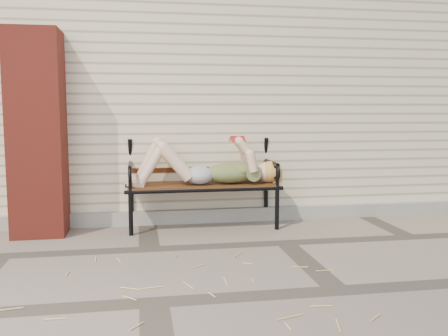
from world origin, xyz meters
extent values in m
plane|color=#776A5B|center=(0.00, 0.00, 0.00)|extent=(80.00, 80.00, 0.00)
cube|color=beige|center=(0.00, 3.00, 1.50)|extent=(8.00, 4.00, 3.00)
cube|color=#A8A498|center=(0.00, 0.97, 0.07)|extent=(8.00, 0.10, 0.15)
cube|color=maroon|center=(-2.30, 0.75, 1.00)|extent=(0.50, 0.50, 2.00)
cylinder|color=black|center=(-1.42, 0.52, 0.23)|extent=(0.04, 0.04, 0.45)
cylinder|color=black|center=(-1.42, 0.98, 0.23)|extent=(0.04, 0.04, 0.45)
cylinder|color=black|center=(0.07, 0.52, 0.23)|extent=(0.04, 0.04, 0.45)
cylinder|color=black|center=(0.07, 0.98, 0.23)|extent=(0.04, 0.04, 0.45)
cube|color=#502D14|center=(-0.68, 0.75, 0.45)|extent=(1.52, 0.49, 0.03)
cylinder|color=black|center=(-0.68, 0.52, 0.43)|extent=(1.60, 0.04, 0.04)
cylinder|color=black|center=(-0.68, 0.98, 0.43)|extent=(1.60, 0.04, 0.04)
torus|color=black|center=(-0.68, 1.09, 0.95)|extent=(0.28, 0.04, 0.28)
ellipsoid|color=#093A40|center=(-0.39, 0.72, 0.57)|extent=(0.54, 0.31, 0.21)
ellipsoid|color=#093A40|center=(-0.27, 0.72, 0.61)|extent=(0.26, 0.30, 0.16)
ellipsoid|color=#A2A2A7|center=(-0.72, 0.72, 0.56)|extent=(0.30, 0.34, 0.19)
sphere|color=beige|center=(0.00, 0.72, 0.57)|extent=(0.22, 0.22, 0.22)
ellipsoid|color=#DAA852|center=(0.05, 0.72, 0.58)|extent=(0.25, 0.25, 0.23)
cube|color=#B3141A|center=(-0.31, 0.72, 0.95)|extent=(0.14, 0.02, 0.02)
cube|color=white|center=(-0.31, 0.68, 0.93)|extent=(0.14, 0.09, 0.05)
cube|color=white|center=(-0.31, 0.76, 0.93)|extent=(0.14, 0.09, 0.05)
cube|color=#B3141A|center=(-0.31, 0.67, 0.93)|extent=(0.15, 0.09, 0.05)
cube|color=#B3141A|center=(-0.31, 0.76, 0.93)|extent=(0.15, 0.09, 0.05)
cylinder|color=#D9C069|center=(0.48, -0.97, 0.01)|extent=(0.11, 0.02, 0.01)
cylinder|color=#D9C069|center=(0.10, -1.12, 0.01)|extent=(0.04, 0.08, 0.01)
cylinder|color=#D9C069|center=(-1.29, -1.46, 0.01)|extent=(0.11, 0.06, 0.01)
cylinder|color=#D9C069|center=(-2.23, -0.86, 0.01)|extent=(0.03, 0.12, 0.01)
cylinder|color=#D9C069|center=(-1.17, -1.53, 0.01)|extent=(0.12, 0.08, 0.01)
cylinder|color=#D9C069|center=(-1.74, -1.11, 0.01)|extent=(0.02, 0.10, 0.01)
cylinder|color=#D9C069|center=(-1.12, -1.01, 0.01)|extent=(0.09, 0.09, 0.01)
cylinder|color=#D9C069|center=(-0.99, -1.15, 0.01)|extent=(0.05, 0.13, 0.01)
cylinder|color=#D9C069|center=(0.21, -0.60, 0.01)|extent=(0.07, 0.11, 0.01)
cylinder|color=#D9C069|center=(-0.48, -1.02, 0.01)|extent=(0.13, 0.06, 0.01)
cylinder|color=#D9C069|center=(-1.26, -0.68, 0.01)|extent=(0.05, 0.15, 0.01)
cylinder|color=#D9C069|center=(-0.55, -1.79, 0.01)|extent=(0.13, 0.10, 0.01)
cylinder|color=#D9C069|center=(-2.33, -0.46, 0.01)|extent=(0.03, 0.08, 0.01)
cylinder|color=#D9C069|center=(-1.55, -0.70, 0.01)|extent=(0.07, 0.10, 0.01)
cylinder|color=#D9C069|center=(-0.65, -0.44, 0.01)|extent=(0.14, 0.09, 0.01)
cylinder|color=#D9C069|center=(-0.26, -1.33, 0.01)|extent=(0.07, 0.17, 0.01)
cylinder|color=#D9C069|center=(0.37, -1.12, 0.01)|extent=(0.02, 0.09, 0.01)
cylinder|color=#D9C069|center=(-1.99, -0.27, 0.01)|extent=(0.05, 0.09, 0.01)
cylinder|color=#D9C069|center=(-1.58, -1.28, 0.01)|extent=(0.10, 0.15, 0.01)
cylinder|color=#D9C069|center=(-1.92, -0.88, 0.01)|extent=(0.11, 0.06, 0.01)
cylinder|color=#D9C069|center=(-2.26, -0.74, 0.01)|extent=(0.09, 0.05, 0.01)
cylinder|color=#D9C069|center=(-1.09, -1.22, 0.01)|extent=(0.09, 0.11, 0.01)
cylinder|color=#D9C069|center=(0.32, -0.59, 0.01)|extent=(0.06, 0.07, 0.01)
cylinder|color=#D9C069|center=(-0.87, -1.28, 0.01)|extent=(0.13, 0.01, 0.01)
cylinder|color=#D9C069|center=(-1.19, -0.31, 0.01)|extent=(0.11, 0.01, 0.01)
cylinder|color=#D9C069|center=(0.50, -1.27, 0.01)|extent=(0.06, 0.08, 0.01)
camera|label=1|loc=(-1.33, -4.36, 1.23)|focal=40.00mm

